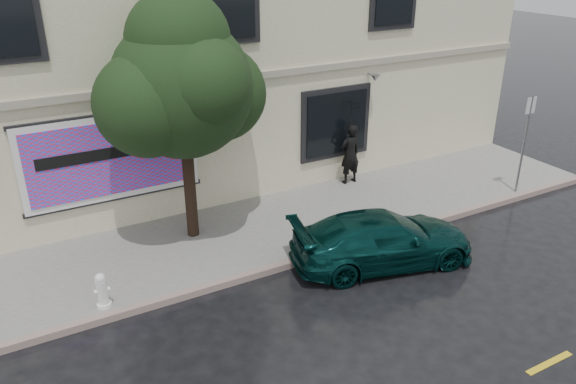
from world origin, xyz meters
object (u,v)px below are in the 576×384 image
car (383,239)px  street_tree (182,88)px  fire_hydrant (102,291)px  pedestrian (350,154)px

car → street_tree: bearing=60.7°
fire_hydrant → street_tree: bearing=20.2°
pedestrian → fire_hydrant: (-7.82, -2.80, -0.54)m
pedestrian → street_tree: street_tree is taller
car → pedestrian: 4.38m
car → street_tree: size_ratio=0.80×
car → pedestrian: bearing=-11.5°
fire_hydrant → pedestrian: bearing=2.6°
pedestrian → street_tree: 5.97m
street_tree → fire_hydrant: 4.63m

